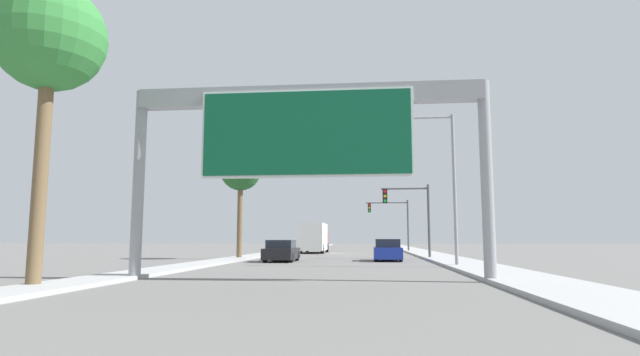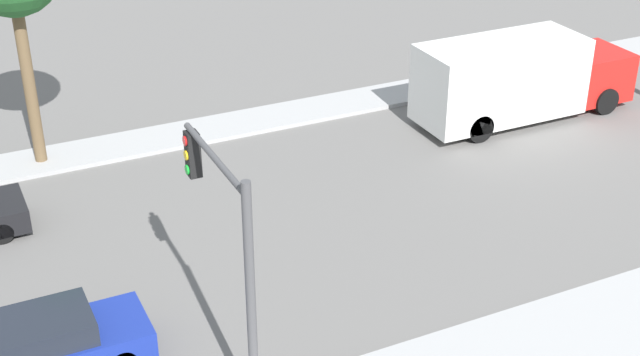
{
  "view_description": "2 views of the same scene",
  "coord_description": "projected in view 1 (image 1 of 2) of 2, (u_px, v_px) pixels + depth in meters",
  "views": [
    {
      "loc": [
        2.25,
        -0.08,
        1.51
      ],
      "look_at": [
        0.0,
        23.02,
        4.33
      ],
      "focal_mm": 28.0,
      "sensor_mm": 36.0,
      "label": 1
    },
    {
      "loc": [
        20.46,
        32.94,
        13.3
      ],
      "look_at": [
        1.99,
        41.82,
        2.52
      ],
      "focal_mm": 50.0,
      "sensor_mm": 36.0,
      "label": 2
    }
  ],
  "objects": [
    {
      "name": "sidewalk_right",
      "position": [
        416.0,
        251.0,
        58.65
      ],
      "size": [
        3.0,
        120.0,
        0.15
      ],
      "color": "#AAAAAA",
      "rests_on": "ground"
    },
    {
      "name": "palm_tree_background",
      "position": [
        241.0,
        172.0,
        37.18
      ],
      "size": [
        3.04,
        3.04,
        8.1
      ],
      "color": "brown",
      "rests_on": "ground"
    },
    {
      "name": "sign_gantry",
      "position": [
        307.0,
        127.0,
        18.43
      ],
      "size": [
        13.33,
        0.73,
        7.19
      ],
      "color": "gray",
      "rests_on": "ground"
    },
    {
      "name": "truck_box_primary",
      "position": [
        314.0,
        238.0,
        52.38
      ],
      "size": [
        2.49,
        8.42,
        3.05
      ],
      "color": "red",
      "rests_on": "ground"
    },
    {
      "name": "traffic_light_near_intersection",
      "position": [
        413.0,
        209.0,
        37.57
      ],
      "size": [
        3.63,
        0.32,
        5.57
      ],
      "color": "#4C4C4F",
      "rests_on": "ground"
    },
    {
      "name": "car_mid_center",
      "position": [
        282.0,
        251.0,
        32.89
      ],
      "size": [
        1.89,
        4.29,
        1.42
      ],
      "color": "black",
      "rests_on": "ground"
    },
    {
      "name": "street_lamp_right",
      "position": [
        447.0,
        175.0,
        26.79
      ],
      "size": [
        2.83,
        0.28,
        8.23
      ],
      "color": "gray",
      "rests_on": "ground"
    },
    {
      "name": "car_mid_right",
      "position": [
        387.0,
        251.0,
        33.86
      ],
      "size": [
        1.84,
        4.23,
        1.48
      ],
      "color": "navy",
      "rests_on": "ground"
    },
    {
      "name": "traffic_light_mid_block",
      "position": [
        394.0,
        216.0,
        57.4
      ],
      "size": [
        4.88,
        0.32,
        5.92
      ],
      "color": "#4C4C4F",
      "rests_on": "ground"
    },
    {
      "name": "median_strip_left",
      "position": [
        290.0,
        250.0,
        60.1
      ],
      "size": [
        2.0,
        120.0,
        0.15
      ],
      "color": "#AAAAAA",
      "rests_on": "ground"
    },
    {
      "name": "palm_tree_foreground",
      "position": [
        50.0,
        41.0,
        15.96
      ],
      "size": [
        3.49,
        3.49,
        9.69
      ],
      "color": "brown",
      "rests_on": "ground"
    }
  ]
}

